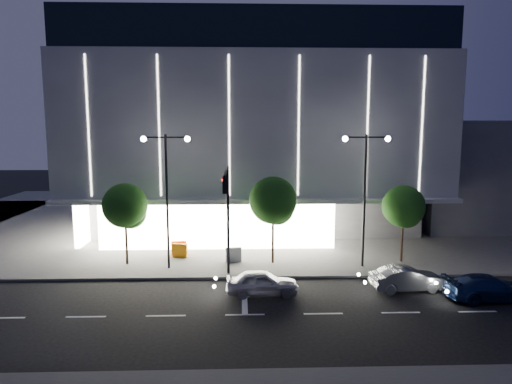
{
  "coord_description": "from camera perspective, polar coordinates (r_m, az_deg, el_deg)",
  "views": [
    {
      "loc": [
        1.84,
        -23.54,
        9.41
      ],
      "look_at": [
        2.86,
        7.68,
        5.0
      ],
      "focal_mm": 32.0,
      "sensor_mm": 36.0,
      "label": 1
    }
  ],
  "objects": [
    {
      "name": "ground",
      "position": [
        25.41,
        -6.07,
        -13.74
      ],
      "size": [
        160.0,
        160.0,
        0.0
      ],
      "primitive_type": "plane",
      "color": "black",
      "rests_on": "ground"
    },
    {
      "name": "sidewalk_museum",
      "position": [
        48.55,
        1.9,
        -3.05
      ],
      "size": [
        70.0,
        40.0,
        0.15
      ],
      "primitive_type": "cube",
      "color": "#474747",
      "rests_on": "ground"
    },
    {
      "name": "museum",
      "position": [
        45.86,
        -0.46,
        7.87
      ],
      "size": [
        30.0,
        25.8,
        18.0
      ],
      "color": "#4C4C51",
      "rests_on": "ground"
    },
    {
      "name": "annex_building",
      "position": [
        53.5,
        25.0,
        2.56
      ],
      "size": [
        16.0,
        20.0,
        10.0
      ],
      "primitive_type": "cube",
      "color": "#4C4C51",
      "rests_on": "ground"
    },
    {
      "name": "traffic_mast",
      "position": [
        27.24,
        -3.62,
        -1.24
      ],
      "size": [
        0.33,
        5.89,
        7.07
      ],
      "color": "black",
      "rests_on": "ground"
    },
    {
      "name": "street_lamp_west",
      "position": [
        30.13,
        -11.11,
        1.3
      ],
      "size": [
        3.16,
        0.36,
        9.0
      ],
      "color": "black",
      "rests_on": "ground"
    },
    {
      "name": "street_lamp_east",
      "position": [
        30.84,
        13.49,
        1.38
      ],
      "size": [
        3.16,
        0.36,
        9.0
      ],
      "color": "black",
      "rests_on": "ground"
    },
    {
      "name": "tree_left",
      "position": [
        31.99,
        -15.99,
        -1.95
      ],
      "size": [
        3.02,
        3.02,
        5.72
      ],
      "color": "black",
      "rests_on": "ground"
    },
    {
      "name": "tree_mid",
      "position": [
        31.05,
        2.19,
        -1.38
      ],
      "size": [
        3.25,
        3.25,
        6.15
      ],
      "color": "black",
      "rests_on": "ground"
    },
    {
      "name": "tree_right",
      "position": [
        33.0,
        17.98,
        -2.0
      ],
      "size": [
        2.91,
        2.91,
        5.51
      ],
      "color": "black",
      "rests_on": "ground"
    },
    {
      "name": "car_lead",
      "position": [
        26.34,
        0.77,
        -11.28
      ],
      "size": [
        4.1,
        1.65,
        1.4
      ],
      "primitive_type": "imported",
      "rotation": [
        0.0,
        0.0,
        1.57
      ],
      "color": "#A7A9AF",
      "rests_on": "ground"
    },
    {
      "name": "car_second",
      "position": [
        28.38,
        18.39,
        -10.26
      ],
      "size": [
        4.35,
        1.83,
        1.4
      ],
      "primitive_type": "imported",
      "rotation": [
        0.0,
        0.0,
        1.66
      ],
      "color": "#9A9DA1",
      "rests_on": "ground"
    },
    {
      "name": "car_third",
      "position": [
        28.63,
        27.08,
        -10.6
      ],
      "size": [
        4.87,
        2.21,
        1.38
      ],
      "primitive_type": "imported",
      "rotation": [
        0.0,
        0.0,
        1.63
      ],
      "color": "navy",
      "rests_on": "ground"
    },
    {
      "name": "barrier_a",
      "position": [
        33.52,
        -9.5,
        -7.23
      ],
      "size": [
        1.13,
        0.52,
        1.0
      ],
      "primitive_type": "cube",
      "rotation": [
        0.0,
        0.0,
        -0.25
      ],
      "color": "orange",
      "rests_on": "sidewalk_museum"
    },
    {
      "name": "barrier_c",
      "position": [
        34.26,
        -9.61,
        -6.89
      ],
      "size": [
        1.12,
        0.4,
        1.0
      ],
      "primitive_type": "cube",
      "rotation": [
        0.0,
        0.0,
        0.14
      ],
      "color": "#FF520E",
      "rests_on": "sidewalk_museum"
    },
    {
      "name": "barrier_d",
      "position": [
        32.07,
        -2.84,
        -7.82
      ],
      "size": [
        1.13,
        0.46,
        1.0
      ],
      "primitive_type": "cube",
      "rotation": [
        0.0,
        0.0,
        0.19
      ],
      "color": "#BEBEBE",
      "rests_on": "sidewalk_museum"
    }
  ]
}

